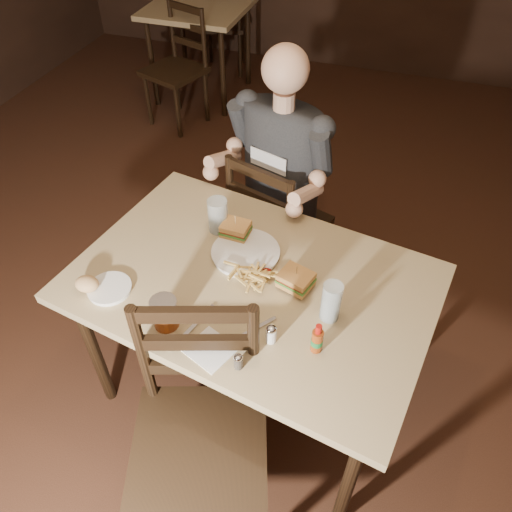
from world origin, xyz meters
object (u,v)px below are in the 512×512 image
(bg_table, at_px, (199,16))
(glass_right, at_px, (331,302))
(main_table, at_px, (252,292))
(chair_near, at_px, (199,448))
(chair_far, at_px, (280,225))
(bg_chair_far, at_px, (224,24))
(bg_chair_near, at_px, (174,71))
(hot_sauce, at_px, (317,338))
(side_plate, at_px, (110,289))
(glass_left, at_px, (218,216))
(dinner_plate, at_px, (246,253))
(syrup_dispenser, at_px, (165,313))
(diner, at_px, (277,150))

(bg_table, distance_m, glass_right, 3.33)
(main_table, height_order, chair_near, chair_near)
(chair_near, bearing_deg, bg_table, 94.26)
(chair_far, height_order, bg_chair_far, chair_far)
(main_table, bearing_deg, glass_right, -14.49)
(bg_chair_near, xyz_separation_m, hot_sauce, (1.70, -2.45, 0.38))
(bg_table, xyz_separation_m, side_plate, (0.91, -2.99, 0.10))
(bg_chair_far, height_order, glass_right, glass_right)
(side_plate, bearing_deg, main_table, 23.93)
(glass_left, bearing_deg, chair_far, 72.95)
(main_table, height_order, bg_chair_near, bg_chair_near)
(bg_chair_far, bearing_deg, bg_table, 75.27)
(chair_near, bearing_deg, glass_left, 87.18)
(chair_near, relative_size, side_plate, 6.23)
(bg_chair_near, relative_size, dinner_plate, 3.37)
(chair_far, distance_m, hot_sauce, 1.07)
(chair_near, relative_size, hot_sauce, 7.91)
(chair_near, xyz_separation_m, syrup_dispenser, (-0.21, 0.27, 0.33))
(hot_sauce, xyz_separation_m, side_plate, (-0.79, 0.02, -0.06))
(glass_left, relative_size, glass_right, 0.95)
(diner, xyz_separation_m, glass_right, (0.41, -0.73, -0.08))
(bg_chair_far, bearing_deg, side_plate, 89.72)
(chair_near, relative_size, diner, 1.08)
(diner, xyz_separation_m, hot_sauce, (0.40, -0.88, -0.10))
(glass_left, bearing_deg, bg_chair_far, 110.76)
(chair_near, bearing_deg, side_plate, 125.88)
(syrup_dispenser, bearing_deg, bg_table, 120.99)
(main_table, distance_m, chair_near, 0.60)
(chair_far, height_order, dinner_plate, chair_far)
(bg_chair_near, relative_size, glass_left, 5.95)
(chair_near, distance_m, bg_chair_near, 3.11)
(hot_sauce, bearing_deg, main_table, 142.51)
(chair_far, height_order, bg_chair_near, chair_far)
(dinner_plate, relative_size, glass_left, 1.76)
(bg_chair_far, height_order, bg_chair_near, bg_chair_near)
(bg_table, height_order, syrup_dispenser, syrup_dispenser)
(bg_table, xyz_separation_m, diner, (1.30, -2.12, 0.25))
(glass_right, distance_m, side_plate, 0.81)
(chair_far, bearing_deg, syrup_dispenser, 100.03)
(bg_table, xyz_separation_m, hot_sauce, (1.70, -3.00, 0.15))
(bg_table, bearing_deg, glass_left, -65.25)
(diner, relative_size, glass_right, 5.81)
(chair_near, relative_size, glass_right, 6.28)
(bg_chair_far, xyz_separation_m, bg_chair_near, (0.00, -1.10, 0.01))
(glass_left, bearing_deg, bg_table, 114.75)
(bg_chair_far, relative_size, glass_left, 5.81)
(bg_chair_far, bearing_deg, glass_right, 101.95)
(hot_sauce, relative_size, side_plate, 0.79)
(main_table, height_order, bg_table, same)
(bg_table, relative_size, bg_chair_far, 0.91)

